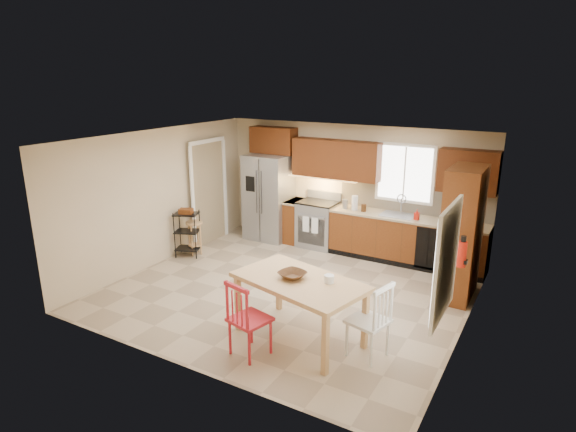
% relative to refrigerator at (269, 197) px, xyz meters
% --- Properties ---
extents(floor, '(5.50, 5.50, 0.00)m').
position_rel_refrigerator_xyz_m(floor, '(1.70, -2.12, -0.91)').
color(floor, tan).
rests_on(floor, ground).
extents(ceiling, '(5.50, 5.00, 0.02)m').
position_rel_refrigerator_xyz_m(ceiling, '(1.70, -2.12, 1.59)').
color(ceiling, silver).
rests_on(ceiling, ground).
extents(wall_back, '(5.50, 0.02, 2.50)m').
position_rel_refrigerator_xyz_m(wall_back, '(1.70, 0.38, 0.34)').
color(wall_back, '#CCB793').
rests_on(wall_back, ground).
extents(wall_front, '(5.50, 0.02, 2.50)m').
position_rel_refrigerator_xyz_m(wall_front, '(1.70, -4.62, 0.34)').
color(wall_front, '#CCB793').
rests_on(wall_front, ground).
extents(wall_left, '(0.02, 5.00, 2.50)m').
position_rel_refrigerator_xyz_m(wall_left, '(-1.05, -2.12, 0.34)').
color(wall_left, '#CCB793').
rests_on(wall_left, ground).
extents(wall_right, '(0.02, 5.00, 2.50)m').
position_rel_refrigerator_xyz_m(wall_right, '(4.45, -2.12, 0.34)').
color(wall_right, '#CCB793').
rests_on(wall_right, ground).
extents(refrigerator, '(0.92, 0.75, 1.82)m').
position_rel_refrigerator_xyz_m(refrigerator, '(0.00, 0.00, 0.00)').
color(refrigerator, gray).
rests_on(refrigerator, floor).
extents(range_stove, '(0.76, 0.63, 0.92)m').
position_rel_refrigerator_xyz_m(range_stove, '(1.15, 0.06, -0.45)').
color(range_stove, gray).
rests_on(range_stove, floor).
extents(base_cabinet_narrow, '(0.30, 0.60, 0.90)m').
position_rel_refrigerator_xyz_m(base_cabinet_narrow, '(0.60, 0.08, -0.46)').
color(base_cabinet_narrow, brown).
rests_on(base_cabinet_narrow, floor).
extents(base_cabinet_run, '(2.92, 0.60, 0.90)m').
position_rel_refrigerator_xyz_m(base_cabinet_run, '(2.99, 0.08, -0.46)').
color(base_cabinet_run, brown).
rests_on(base_cabinet_run, floor).
extents(dishwasher, '(0.60, 0.02, 0.78)m').
position_rel_refrigerator_xyz_m(dishwasher, '(3.55, -0.22, -0.46)').
color(dishwasher, black).
rests_on(dishwasher, floor).
extents(backsplash, '(2.92, 0.03, 0.55)m').
position_rel_refrigerator_xyz_m(backsplash, '(2.99, 0.36, 0.27)').
color(backsplash, '#C3B292').
rests_on(backsplash, wall_back).
extents(upper_over_fridge, '(1.00, 0.35, 0.55)m').
position_rel_refrigerator_xyz_m(upper_over_fridge, '(0.00, 0.20, 1.19)').
color(upper_over_fridge, '#52240D').
rests_on(upper_over_fridge, wall_back).
extents(upper_left_block, '(1.80, 0.35, 0.75)m').
position_rel_refrigerator_xyz_m(upper_left_block, '(1.45, 0.20, 0.92)').
color(upper_left_block, '#52240D').
rests_on(upper_left_block, wall_back).
extents(upper_right_block, '(1.00, 0.35, 0.75)m').
position_rel_refrigerator_xyz_m(upper_right_block, '(3.95, 0.20, 0.92)').
color(upper_right_block, '#52240D').
rests_on(upper_right_block, wall_back).
extents(window_back, '(1.12, 0.04, 1.12)m').
position_rel_refrigerator_xyz_m(window_back, '(2.80, 0.35, 0.74)').
color(window_back, white).
rests_on(window_back, wall_back).
extents(sink, '(0.62, 0.46, 0.16)m').
position_rel_refrigerator_xyz_m(sink, '(2.80, 0.08, -0.05)').
color(sink, gray).
rests_on(sink, base_cabinet_run).
extents(undercab_glow, '(1.60, 0.30, 0.01)m').
position_rel_refrigerator_xyz_m(undercab_glow, '(1.15, 0.17, 0.52)').
color(undercab_glow, '#FFBF66').
rests_on(undercab_glow, wall_back).
extents(soap_bottle, '(0.09, 0.09, 0.19)m').
position_rel_refrigerator_xyz_m(soap_bottle, '(3.18, -0.02, 0.09)').
color(soap_bottle, red).
rests_on(soap_bottle, base_cabinet_run).
extents(paper_towel, '(0.12, 0.12, 0.28)m').
position_rel_refrigerator_xyz_m(paper_towel, '(1.95, 0.03, 0.13)').
color(paper_towel, white).
rests_on(paper_towel, base_cabinet_run).
extents(canister_steel, '(0.11, 0.11, 0.18)m').
position_rel_refrigerator_xyz_m(canister_steel, '(1.75, 0.03, 0.08)').
color(canister_steel, gray).
rests_on(canister_steel, base_cabinet_run).
extents(canister_wood, '(0.10, 0.10, 0.14)m').
position_rel_refrigerator_xyz_m(canister_wood, '(2.15, -0.00, 0.06)').
color(canister_wood, '#4D2D14').
rests_on(canister_wood, base_cabinet_run).
extents(pantry, '(0.50, 0.95, 2.10)m').
position_rel_refrigerator_xyz_m(pantry, '(4.13, -0.93, 0.14)').
color(pantry, brown).
rests_on(pantry, floor).
extents(fire_extinguisher, '(0.12, 0.12, 0.36)m').
position_rel_refrigerator_xyz_m(fire_extinguisher, '(4.33, -1.98, 0.19)').
color(fire_extinguisher, red).
rests_on(fire_extinguisher, wall_right).
extents(window_right, '(0.04, 1.02, 1.32)m').
position_rel_refrigerator_xyz_m(window_right, '(4.38, -3.27, 0.54)').
color(window_right, white).
rests_on(window_right, wall_right).
extents(doorway, '(0.04, 0.95, 2.10)m').
position_rel_refrigerator_xyz_m(doorway, '(-0.97, -0.82, 0.14)').
color(doorway, '#8C7A59').
rests_on(doorway, wall_left).
extents(dining_table, '(1.90, 1.35, 0.84)m').
position_rel_refrigerator_xyz_m(dining_table, '(2.56, -3.32, -0.49)').
color(dining_table, tan).
rests_on(dining_table, floor).
extents(chair_red, '(0.57, 0.57, 1.01)m').
position_rel_refrigerator_xyz_m(chair_red, '(2.21, -3.97, -0.40)').
color(chair_red, '#B21B25').
rests_on(chair_red, floor).
extents(chair_white, '(0.57, 0.57, 1.01)m').
position_rel_refrigerator_xyz_m(chair_white, '(3.51, -3.27, -0.40)').
color(chair_white, white).
rests_on(chair_white, floor).
extents(table_bowl, '(0.42, 0.42, 0.09)m').
position_rel_refrigerator_xyz_m(table_bowl, '(2.46, -3.32, -0.06)').
color(table_bowl, '#4D2D14').
rests_on(table_bowl, dining_table).
extents(table_jar, '(0.17, 0.17, 0.16)m').
position_rel_refrigerator_xyz_m(table_jar, '(2.94, -3.22, -0.03)').
color(table_jar, white).
rests_on(table_jar, dining_table).
extents(bar_stool, '(0.36, 0.36, 0.67)m').
position_rel_refrigerator_xyz_m(bar_stool, '(-0.74, -1.58, -0.58)').
color(bar_stool, tan).
rests_on(bar_stool, floor).
extents(utility_cart, '(0.55, 0.50, 0.91)m').
position_rel_refrigerator_xyz_m(utility_cart, '(-0.80, -1.72, -0.46)').
color(utility_cart, black).
rests_on(utility_cart, floor).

